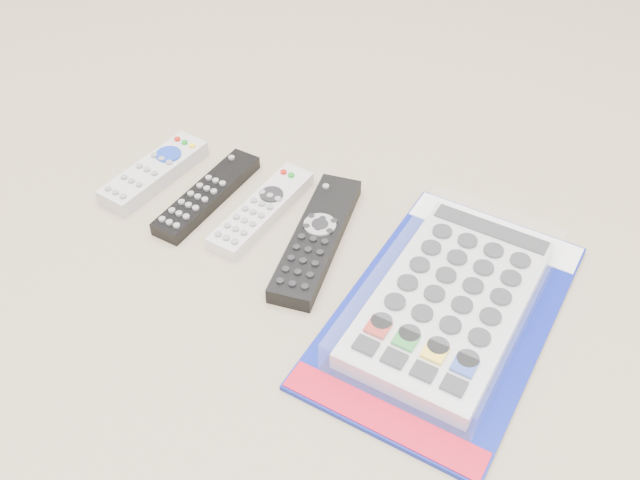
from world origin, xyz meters
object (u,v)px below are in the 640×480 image
at_px(remote_large_black, 317,238).
at_px(remote_slim_black, 207,195).
at_px(remote_small_grey, 154,172).
at_px(jumbo_remote_packaged, 450,300).
at_px(remote_silver_dvd, 262,210).

bearing_deg(remote_large_black, remote_slim_black, 167.25).
bearing_deg(remote_slim_black, remote_small_grey, -179.69).
height_order(remote_large_black, jumbo_remote_packaged, jumbo_remote_packaged).
height_order(remote_small_grey, remote_silver_dvd, remote_small_grey).
relative_size(remote_large_black, jumbo_remote_packaged, 0.59).
height_order(remote_slim_black, remote_large_black, remote_large_black).
height_order(remote_silver_dvd, jumbo_remote_packaged, jumbo_remote_packaged).
height_order(remote_slim_black, remote_silver_dvd, same).
relative_size(remote_small_grey, remote_large_black, 0.76).
distance_m(remote_silver_dvd, jumbo_remote_packaged, 0.28).
xyz_separation_m(remote_large_black, jumbo_remote_packaged, (0.19, -0.04, 0.01)).
distance_m(remote_large_black, jumbo_remote_packaged, 0.19).
xyz_separation_m(remote_small_grey, remote_silver_dvd, (0.17, -0.01, -0.00)).
xyz_separation_m(remote_silver_dvd, remote_large_black, (0.09, -0.02, 0.00)).
height_order(remote_small_grey, remote_large_black, same).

